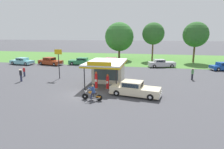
{
  "coord_description": "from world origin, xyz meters",
  "views": [
    {
      "loc": [
        6.92,
        -18.65,
        6.52
      ],
      "look_at": [
        2.36,
        4.12,
        1.4
      ],
      "focal_mm": 30.2,
      "sensor_mm": 36.0,
      "label": 1
    }
  ],
  "objects_px": {
    "parked_car_back_row_centre": "(161,64)",
    "roadside_pole_sign": "(59,59)",
    "parked_car_back_row_centre_right": "(224,67)",
    "parked_car_back_row_left": "(110,62)",
    "motorcycle_with_rider": "(92,94)",
    "parked_car_back_row_centre_left": "(81,61)",
    "bystander_leaning_by_kiosk": "(24,71)",
    "gas_pump_nearside": "(96,81)",
    "parked_car_back_row_right": "(22,61)",
    "gas_pump_offside": "(108,83)",
    "parked_car_second_row_spare": "(50,61)",
    "bystander_admiring_sedan": "(21,75)",
    "featured_classic_sedan": "(135,89)",
    "bystander_standing_back_lot": "(192,74)"
  },
  "relations": [
    {
      "from": "bystander_admiring_sedan",
      "to": "parked_car_second_row_spare",
      "type": "bearing_deg",
      "value": 103.11
    },
    {
      "from": "bystander_standing_back_lot",
      "to": "bystander_admiring_sedan",
      "type": "xyz_separation_m",
      "value": [
        -23.31,
        -5.72,
        0.04
      ]
    },
    {
      "from": "parked_car_back_row_centre_right",
      "to": "bystander_leaning_by_kiosk",
      "type": "height_order",
      "value": "bystander_leaning_by_kiosk"
    },
    {
      "from": "parked_car_back_row_centre",
      "to": "roadside_pole_sign",
      "type": "distance_m",
      "value": 19.89
    },
    {
      "from": "parked_car_back_row_centre_left",
      "to": "roadside_pole_sign",
      "type": "xyz_separation_m",
      "value": [
        1.23,
        -12.34,
        2.26
      ]
    },
    {
      "from": "parked_car_second_row_spare",
      "to": "bystander_standing_back_lot",
      "type": "bearing_deg",
      "value": -16.59
    },
    {
      "from": "gas_pump_offside",
      "to": "parked_car_back_row_left",
      "type": "distance_m",
      "value": 17.29
    },
    {
      "from": "parked_car_second_row_spare",
      "to": "roadside_pole_sign",
      "type": "height_order",
      "value": "roadside_pole_sign"
    },
    {
      "from": "parked_car_back_row_right",
      "to": "motorcycle_with_rider",
      "type": "bearing_deg",
      "value": -40.53
    },
    {
      "from": "parked_car_back_row_centre",
      "to": "bystander_leaning_by_kiosk",
      "type": "distance_m",
      "value": 24.52
    },
    {
      "from": "motorcycle_with_rider",
      "to": "roadside_pole_sign",
      "type": "xyz_separation_m",
      "value": [
        -7.46,
        7.89,
        2.28
      ]
    },
    {
      "from": "featured_classic_sedan",
      "to": "parked_car_second_row_spare",
      "type": "relative_size",
      "value": 0.98
    },
    {
      "from": "gas_pump_offside",
      "to": "parked_car_second_row_spare",
      "type": "xyz_separation_m",
      "value": [
        -15.66,
        14.94,
        -0.14
      ]
    },
    {
      "from": "featured_classic_sedan",
      "to": "parked_car_back_row_left",
      "type": "relative_size",
      "value": 1.03
    },
    {
      "from": "parked_car_back_row_centre_right",
      "to": "roadside_pole_sign",
      "type": "xyz_separation_m",
      "value": [
        -25.97,
        -11.55,
        2.28
      ]
    },
    {
      "from": "featured_classic_sedan",
      "to": "parked_car_back_row_centre_right",
      "type": "height_order",
      "value": "featured_classic_sedan"
    },
    {
      "from": "parked_car_second_row_spare",
      "to": "gas_pump_offside",
      "type": "bearing_deg",
      "value": -43.66
    },
    {
      "from": "gas_pump_nearside",
      "to": "roadside_pole_sign",
      "type": "bearing_deg",
      "value": 149.23
    },
    {
      "from": "gas_pump_offside",
      "to": "parked_car_second_row_spare",
      "type": "relative_size",
      "value": 0.32
    },
    {
      "from": "parked_car_second_row_spare",
      "to": "parked_car_back_row_centre_left",
      "type": "bearing_deg",
      "value": 12.67
    },
    {
      "from": "featured_classic_sedan",
      "to": "parked_car_back_row_centre_right",
      "type": "distance_m",
      "value": 22.49
    },
    {
      "from": "parked_car_back_row_centre_right",
      "to": "bystander_standing_back_lot",
      "type": "bearing_deg",
      "value": -129.54
    },
    {
      "from": "gas_pump_offside",
      "to": "parked_car_back_row_centre",
      "type": "relative_size",
      "value": 0.33
    },
    {
      "from": "bystander_leaning_by_kiosk",
      "to": "roadside_pole_sign",
      "type": "bearing_deg",
      "value": -1.55
    },
    {
      "from": "parked_car_back_row_centre_left",
      "to": "roadside_pole_sign",
      "type": "height_order",
      "value": "roadside_pole_sign"
    },
    {
      "from": "bystander_leaning_by_kiosk",
      "to": "bystander_standing_back_lot",
      "type": "xyz_separation_m",
      "value": [
        24.87,
        2.88,
        0.1
      ]
    },
    {
      "from": "featured_classic_sedan",
      "to": "bystander_leaning_by_kiosk",
      "type": "xyz_separation_m",
      "value": [
        -17.36,
        5.78,
        0.08
      ]
    },
    {
      "from": "featured_classic_sedan",
      "to": "motorcycle_with_rider",
      "type": "bearing_deg",
      "value": -150.25
    },
    {
      "from": "motorcycle_with_rider",
      "to": "parked_car_second_row_spare",
      "type": "relative_size",
      "value": 0.37
    },
    {
      "from": "parked_car_back_row_left",
      "to": "parked_car_back_row_centre_left",
      "type": "bearing_deg",
      "value": -174.26
    },
    {
      "from": "gas_pump_nearside",
      "to": "roadside_pole_sign",
      "type": "distance_m",
      "value": 8.09
    },
    {
      "from": "parked_car_back_row_left",
      "to": "roadside_pole_sign",
      "type": "height_order",
      "value": "roadside_pole_sign"
    },
    {
      "from": "motorcycle_with_rider",
      "to": "parked_car_back_row_right",
      "type": "height_order",
      "value": "motorcycle_with_rider"
    },
    {
      "from": "gas_pump_nearside",
      "to": "parked_car_back_row_right",
      "type": "bearing_deg",
      "value": 145.22
    },
    {
      "from": "bystander_leaning_by_kiosk",
      "to": "bystander_admiring_sedan",
      "type": "bearing_deg",
      "value": -61.31
    },
    {
      "from": "parked_car_back_row_left",
      "to": "gas_pump_nearside",
      "type": "bearing_deg",
      "value": -83.46
    },
    {
      "from": "parked_car_back_row_centre_left",
      "to": "bystander_admiring_sedan",
      "type": "distance_m",
      "value": 15.35
    },
    {
      "from": "featured_classic_sedan",
      "to": "bystander_admiring_sedan",
      "type": "bearing_deg",
      "value": 169.48
    },
    {
      "from": "gas_pump_offside",
      "to": "bystander_leaning_by_kiosk",
      "type": "bearing_deg",
      "value": 163.44
    },
    {
      "from": "parked_car_back_row_centre",
      "to": "parked_car_back_row_centre_left",
      "type": "xyz_separation_m",
      "value": [
        -16.4,
        -0.33,
        -0.02
      ]
    },
    {
      "from": "gas_pump_offside",
      "to": "parked_car_back_row_centre_left",
      "type": "distance_m",
      "value": 18.85
    },
    {
      "from": "parked_car_back_row_centre",
      "to": "parked_car_second_row_spare",
      "type": "relative_size",
      "value": 0.96
    },
    {
      "from": "motorcycle_with_rider",
      "to": "bystander_leaning_by_kiosk",
      "type": "relative_size",
      "value": 1.43
    },
    {
      "from": "motorcycle_with_rider",
      "to": "parked_car_back_row_centre_left",
      "type": "distance_m",
      "value": 22.02
    },
    {
      "from": "parked_car_back_row_centre_left",
      "to": "parked_car_second_row_spare",
      "type": "xyz_separation_m",
      "value": [
        -6.3,
        -1.42,
        0.02
      ]
    },
    {
      "from": "parked_car_back_row_right",
      "to": "bystander_standing_back_lot",
      "type": "height_order",
      "value": "bystander_standing_back_lot"
    },
    {
      "from": "gas_pump_nearside",
      "to": "bystander_admiring_sedan",
      "type": "bearing_deg",
      "value": 173.16
    },
    {
      "from": "gas_pump_nearside",
      "to": "roadside_pole_sign",
      "type": "height_order",
      "value": "roadside_pole_sign"
    },
    {
      "from": "gas_pump_offside",
      "to": "parked_car_back_row_right",
      "type": "height_order",
      "value": "gas_pump_offside"
    },
    {
      "from": "parked_car_back_row_centre_right",
      "to": "parked_car_back_row_left",
      "type": "bearing_deg",
      "value": 176.21
    }
  ]
}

